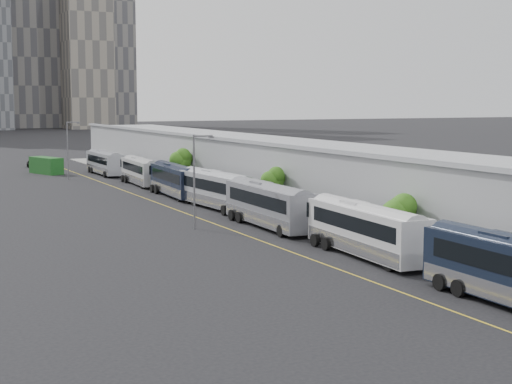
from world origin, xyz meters
TOP-DOWN VIEW (x-y plane):
  - sidewalk at (9.00, 55.00)m, footprint 10.00×170.00m
  - lane_line at (-1.50, 55.00)m, footprint 0.12×160.00m
  - depot at (12.99, 55.00)m, footprint 12.45×160.40m
  - bus_2 at (2.60, 34.02)m, footprint 3.50×13.79m
  - bus_3 at (2.20, 49.24)m, footprint 3.17×14.02m
  - bus_4 at (2.80, 62.80)m, footprint 3.58×13.88m
  - bus_5 at (2.45, 74.93)m, footprint 3.47×13.53m
  - bus_6 at (2.63, 89.35)m, footprint 3.23×12.82m
  - bus_7 at (1.93, 105.85)m, footprint 2.86×12.83m
  - tree_1 at (5.40, 33.99)m, footprint 2.80×2.80m
  - tree_2 at (5.62, 55.41)m, footprint 2.36×2.36m
  - tree_3 at (5.37, 81.26)m, footprint 2.86×2.86m
  - street_lamp_near at (-4.06, 51.39)m, footprint 2.04×0.22m
  - street_lamp_far at (-4.82, 100.13)m, footprint 2.04×0.22m
  - shipping_container at (-6.00, 111.58)m, footprint 4.38×7.18m
  - suv at (-4.80, 125.77)m, footprint 4.90×6.60m

SIDE VIEW (x-z plane):
  - lane_line at x=-1.50m, z-range 0.00..0.02m
  - sidewalk at x=9.00m, z-range 0.00..0.12m
  - suv at x=-4.80m, z-range 0.00..1.67m
  - shipping_container at x=-6.00m, z-range 0.00..2.62m
  - bus_6 at x=2.63m, z-range -0.29..3.42m
  - bus_7 at x=1.93m, z-range -0.29..3.45m
  - bus_5 at x=2.45m, z-range -0.30..3.61m
  - bus_2 at x=2.60m, z-range -0.31..3.68m
  - bus_4 at x=2.80m, z-range -0.31..3.71m
  - bus_3 at x=2.20m, z-range -0.32..3.76m
  - tree_1 at x=5.40m, z-range 0.90..5.53m
  - depot at x=12.99m, z-range -0.09..7.11m
  - tree_2 at x=5.62m, z-range 1.23..6.09m
  - tree_3 at x=5.37m, z-range 1.27..6.70m
  - street_lamp_far at x=-4.82m, z-range 0.68..9.18m
  - street_lamp_near at x=-4.06m, z-range 0.68..9.19m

